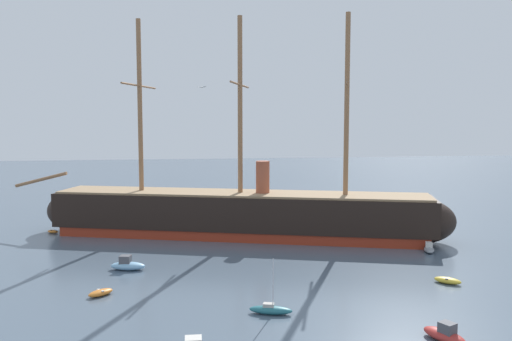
{
  "coord_description": "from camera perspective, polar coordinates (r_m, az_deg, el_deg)",
  "views": [
    {
      "loc": [
        -10.23,
        -22.89,
        16.25
      ],
      "look_at": [
        -1.48,
        34.5,
        10.7
      ],
      "focal_mm": 37.34,
      "sensor_mm": 36.0,
      "label": 1
    }
  ],
  "objects": [
    {
      "name": "dinghy_far_left",
      "position": [
        82.46,
        -20.94,
        -6.12
      ],
      "size": [
        1.99,
        1.7,
        0.44
      ],
      "color": "orange",
      "rests_on": "ground"
    },
    {
      "name": "dinghy_far_right",
      "position": [
        88.48,
        19.38,
        -5.29
      ],
      "size": [
        1.84,
        1.88,
        0.43
      ],
      "color": "#236670",
      "rests_on": "ground"
    },
    {
      "name": "seagull_in_flight",
      "position": [
        50.26,
        -5.84,
        8.88
      ],
      "size": [
        0.79,
        1.07,
        0.14
      ],
      "color": "silver"
    },
    {
      "name": "motorboat_foreground_right",
      "position": [
        43.24,
        19.56,
        -16.2
      ],
      "size": [
        2.84,
        3.79,
        1.47
      ],
      "color": "#B22D28",
      "rests_on": "ground"
    },
    {
      "name": "sailboat_near_centre",
      "position": [
        46.1,
        1.58,
        -14.66
      ],
      "size": [
        3.81,
        2.16,
        4.75
      ],
      "color": "#236670",
      "rests_on": "ground"
    },
    {
      "name": "motorboat_alongside_bow",
      "position": [
        60.22,
        -13.61,
        -9.8
      ],
      "size": [
        4.04,
        2.4,
        1.59
      ],
      "color": "#7FB2D6",
      "rests_on": "ground"
    },
    {
      "name": "dinghy_distant_centre",
      "position": [
        91.45,
        -1.68,
        -4.64
      ],
      "size": [
        0.82,
        1.87,
        0.44
      ],
      "color": "gray",
      "rests_on": "ground"
    },
    {
      "name": "dinghy_mid_left",
      "position": [
        52.52,
        -16.32,
        -12.45
      ],
      "size": [
        2.6,
        2.44,
        0.59
      ],
      "color": "orange",
      "rests_on": "ground"
    },
    {
      "name": "dinghy_mid_right",
      "position": [
        57.3,
        19.85,
        -11.02
      ],
      "size": [
        2.7,
        2.67,
        0.62
      ],
      "color": "gold",
      "rests_on": "ground"
    },
    {
      "name": "tall_ship",
      "position": [
        74.15,
        -1.68,
        -4.61
      ],
      "size": [
        60.85,
        24.31,
        30.2
      ],
      "color": "maroon",
      "rests_on": "ground"
    },
    {
      "name": "motorboat_alongside_stern",
      "position": [
        69.47,
        18.05,
        -7.98
      ],
      "size": [
        2.17,
        3.14,
        1.22
      ],
      "color": "gray",
      "rests_on": "ground"
    }
  ]
}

